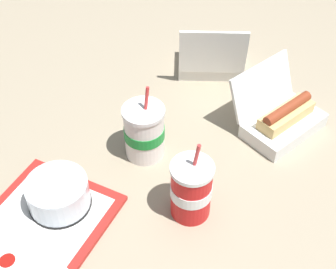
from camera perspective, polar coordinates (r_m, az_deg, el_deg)
The scene contains 8 objects.
ground_plane at distance 1.20m, azimuth -0.27°, elevation -0.98°, with size 3.20×3.20×0.00m, color gray.
food_tray at distance 1.06m, azimuth -16.38°, elevation -12.01°, with size 0.42×0.34×0.01m.
cake_container at distance 1.06m, azimuth -13.21°, elevation -7.13°, with size 0.14×0.14×0.07m.
ketchup_cup at distance 1.01m, azimuth -18.88°, elevation -14.65°, with size 0.04×0.04×0.02m.
clamshell_hotdog_back at distance 1.25m, azimuth 13.68°, elevation 2.01°, with size 0.27×0.27×0.16m.
clamshell_hotdog_corner at distance 1.42m, azimuth 5.21°, elevation 9.26°, with size 0.20×0.22×0.18m.
soda_cup_left at distance 1.01m, azimuth 2.84°, elevation -6.71°, with size 0.09×0.09×0.21m.
soda_cup_corner at distance 1.13m, azimuth -2.91°, elevation 0.35°, with size 0.10×0.10×0.20m.
Camera 1 is at (-0.82, -0.20, 0.86)m, focal length 50.00 mm.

